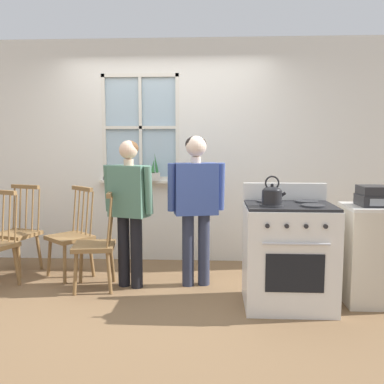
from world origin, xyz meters
The scene contains 12 objects.
ground_plane centered at (0.00, 0.00, 0.00)m, with size 16.00×16.00×0.00m, color brown.
wall_back centered at (0.02, 1.40, 1.33)m, with size 6.40×0.16×2.70m.
chair_by_window centered at (-0.98, 0.67, 0.44)m, with size 0.58×0.58×0.98m.
chair_center_cluster centered at (-1.65, 0.81, 0.44)m, with size 0.52×0.51×0.98m.
chair_near_stove centered at (-0.60, 0.29, 0.44)m, with size 0.46×0.48×0.98m.
person_elderly_left centered at (-0.27, 0.36, 0.88)m, with size 0.54×0.33×1.49m.
person_teen_center centered at (0.39, 0.44, 0.94)m, with size 0.59×0.30×1.53m.
stove centered at (1.24, -0.06, 0.47)m, with size 0.78×0.68×1.08m.
kettle centered at (1.07, -0.19, 1.02)m, with size 0.21×0.17×0.25m.
potted_plant centered at (-0.15, 1.31, 1.09)m, with size 0.15×0.15×0.34m.
side_counter centered at (2.04, 0.06, 0.45)m, with size 0.55×0.50×0.90m.
stereo centered at (2.04, 0.04, 0.99)m, with size 0.34×0.29×0.18m.
Camera 1 is at (0.58, -3.84, 1.47)m, focal length 40.00 mm.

